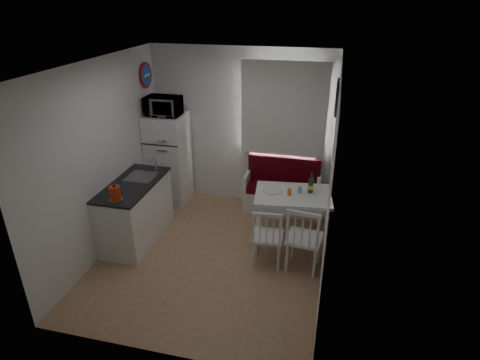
# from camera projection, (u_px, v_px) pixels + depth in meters

# --- Properties ---
(floor) EXTENTS (3.00, 3.50, 0.02)m
(floor) POSITION_uv_depth(u_px,v_px,m) (213.00, 254.00, 5.63)
(floor) COLOR #A77D58
(floor) RESTS_ON ground
(ceiling) EXTENTS (3.00, 3.50, 0.02)m
(ceiling) POSITION_uv_depth(u_px,v_px,m) (206.00, 64.00, 4.52)
(ceiling) COLOR white
(ceiling) RESTS_ON wall_back
(wall_back) EXTENTS (3.00, 0.02, 2.60)m
(wall_back) POSITION_uv_depth(u_px,v_px,m) (241.00, 128.00, 6.61)
(wall_back) COLOR white
(wall_back) RESTS_ON floor
(wall_front) EXTENTS (3.00, 0.02, 2.60)m
(wall_front) POSITION_uv_depth(u_px,v_px,m) (150.00, 247.00, 3.53)
(wall_front) COLOR white
(wall_front) RESTS_ON floor
(wall_left) EXTENTS (0.02, 3.50, 2.60)m
(wall_left) POSITION_uv_depth(u_px,v_px,m) (103.00, 159.00, 5.39)
(wall_left) COLOR white
(wall_left) RESTS_ON floor
(wall_right) EXTENTS (0.02, 3.50, 2.60)m
(wall_right) POSITION_uv_depth(u_px,v_px,m) (330.00, 181.00, 4.75)
(wall_right) COLOR white
(wall_right) RESTS_ON floor
(window) EXTENTS (1.22, 0.06, 1.47)m
(window) POSITION_uv_depth(u_px,v_px,m) (284.00, 112.00, 6.30)
(window) COLOR white
(window) RESTS_ON wall_back
(curtain) EXTENTS (1.35, 0.02, 1.50)m
(curtain) POSITION_uv_depth(u_px,v_px,m) (284.00, 110.00, 6.21)
(curtain) COLOR white
(curtain) RESTS_ON wall_back
(kitchen_counter) EXTENTS (0.62, 1.32, 1.16)m
(kitchen_counter) POSITION_uv_depth(u_px,v_px,m) (136.00, 211.00, 5.82)
(kitchen_counter) COLOR white
(kitchen_counter) RESTS_ON floor
(wall_sign) EXTENTS (0.03, 0.40, 0.40)m
(wall_sign) POSITION_uv_depth(u_px,v_px,m) (146.00, 75.00, 6.29)
(wall_sign) COLOR #1B46A6
(wall_sign) RESTS_ON wall_left
(picture_frame) EXTENTS (0.04, 0.52, 0.42)m
(picture_frame) POSITION_uv_depth(u_px,v_px,m) (337.00, 97.00, 5.41)
(picture_frame) COLOR black
(picture_frame) RESTS_ON wall_right
(bench) EXTENTS (1.25, 0.48, 0.89)m
(bench) POSITION_uv_depth(u_px,v_px,m) (282.00, 193.00, 6.67)
(bench) COLOR white
(bench) RESTS_ON floor
(dining_table) EXTENTS (1.13, 0.86, 0.79)m
(dining_table) POSITION_uv_depth(u_px,v_px,m) (293.00, 199.00, 5.62)
(dining_table) COLOR white
(dining_table) RESTS_ON floor
(chair_left) EXTENTS (0.43, 0.41, 0.46)m
(chair_left) POSITION_uv_depth(u_px,v_px,m) (267.00, 232.00, 5.17)
(chair_left) COLOR white
(chair_left) RESTS_ON floor
(chair_right) EXTENTS (0.48, 0.47, 0.50)m
(chair_right) POSITION_uv_depth(u_px,v_px,m) (304.00, 234.00, 5.04)
(chair_right) COLOR white
(chair_right) RESTS_ON floor
(fridge) EXTENTS (0.62, 0.62, 1.55)m
(fridge) POSITION_uv_depth(u_px,v_px,m) (169.00, 159.00, 6.77)
(fridge) COLOR white
(fridge) RESTS_ON floor
(microwave) EXTENTS (0.55, 0.37, 0.30)m
(microwave) POSITION_uv_depth(u_px,v_px,m) (163.00, 106.00, 6.34)
(microwave) COLOR white
(microwave) RESTS_ON fridge
(kettle) EXTENTS (0.17, 0.17, 0.23)m
(kettle) POSITION_uv_depth(u_px,v_px,m) (115.00, 193.00, 5.10)
(kettle) COLOR #B52B0E
(kettle) RESTS_ON kitchen_counter
(wine_bottle) EXTENTS (0.07, 0.07, 0.29)m
(wine_bottle) POSITION_uv_depth(u_px,v_px,m) (311.00, 183.00, 5.56)
(wine_bottle) COLOR #15431E
(wine_bottle) RESTS_ON dining_table
(drinking_glass_orange) EXTENTS (0.05, 0.05, 0.09)m
(drinking_glass_orange) POSITION_uv_depth(u_px,v_px,m) (289.00, 192.00, 5.53)
(drinking_glass_orange) COLOR orange
(drinking_glass_orange) RESTS_ON dining_table
(drinking_glass_blue) EXTENTS (0.05, 0.05, 0.09)m
(drinking_glass_blue) POSITION_uv_depth(u_px,v_px,m) (299.00, 190.00, 5.59)
(drinking_glass_blue) COLOR #87B8E6
(drinking_glass_blue) RESTS_ON dining_table
(plate) EXTENTS (0.27, 0.27, 0.02)m
(plate) POSITION_uv_depth(u_px,v_px,m) (272.00, 190.00, 5.66)
(plate) COLOR white
(plate) RESTS_ON dining_table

